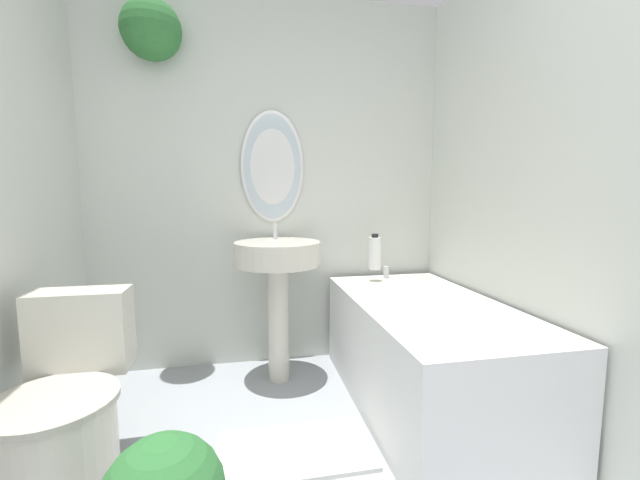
% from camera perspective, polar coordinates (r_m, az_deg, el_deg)
% --- Properties ---
extents(wall_back, '(2.41, 0.34, 2.40)m').
position_cam_1_polar(wall_back, '(2.63, -8.74, 9.99)').
color(wall_back, silver).
rests_on(wall_back, ground_plane).
extents(wall_right, '(0.06, 2.42, 2.40)m').
position_cam_1_polar(wall_right, '(2.00, 32.03, 7.49)').
color(wall_right, silver).
rests_on(wall_right, ground_plane).
extents(toilet, '(0.43, 0.59, 0.74)m').
position_cam_1_polar(toilet, '(1.88, -33.23, -20.86)').
color(toilet, beige).
rests_on(toilet, ground_plane).
extents(pedestal_sink, '(0.51, 0.51, 0.96)m').
position_cam_1_polar(pedestal_sink, '(2.37, -6.17, -4.39)').
color(pedestal_sink, beige).
rests_on(pedestal_sink, ground_plane).
extents(bathtub, '(0.74, 1.41, 0.65)m').
position_cam_1_polar(bathtub, '(2.25, 15.15, -15.42)').
color(bathtub, silver).
rests_on(bathtub, ground_plane).
extents(shampoo_bottle, '(0.08, 0.08, 0.23)m').
position_cam_1_polar(shampoo_bottle, '(2.56, 7.96, -1.85)').
color(shampoo_bottle, white).
rests_on(shampoo_bottle, bathtub).
extents(bath_mat, '(0.68, 0.38, 0.02)m').
position_cam_1_polar(bath_mat, '(1.97, -3.75, -28.27)').
color(bath_mat, silver).
rests_on(bath_mat, ground_plane).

